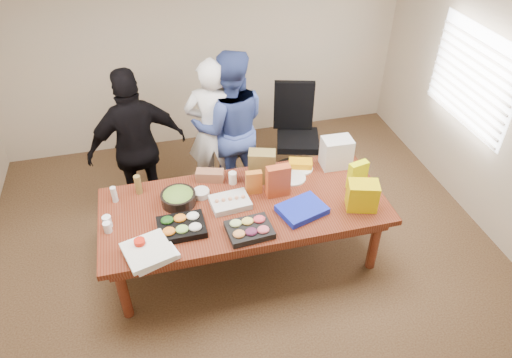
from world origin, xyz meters
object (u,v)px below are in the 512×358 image
object	(u,v)px
person_right	(230,127)
sheet_cake	(230,202)
office_chair	(298,137)
conference_table	(245,231)
salad_bowl	(178,198)
person_center	(214,131)

from	to	relation	value
person_right	sheet_cake	bearing A→B (deg)	83.65
person_right	sheet_cake	world-z (taller)	person_right
office_chair	sheet_cake	distance (m)	1.68
conference_table	person_right	xyz separation A→B (m)	(0.11, 1.16, 0.55)
conference_table	sheet_cake	size ratio (longest dim) A/B	7.47
sheet_cake	salad_bowl	bearing A→B (deg)	156.89
conference_table	office_chair	distance (m)	1.62
sheet_cake	salad_bowl	size ratio (longest dim) A/B	1.09
person_right	sheet_cake	distance (m)	1.17
conference_table	person_center	distance (m)	1.29
person_right	office_chair	bearing A→B (deg)	-167.36
conference_table	person_center	bearing A→B (deg)	94.11
person_center	conference_table	bearing A→B (deg)	109.67
person_right	conference_table	bearing A→B (deg)	90.39
conference_table	person_right	bearing A→B (deg)	84.65
conference_table	sheet_cake	distance (m)	0.43
person_center	salad_bowl	xyz separation A→B (m)	(-0.54, -1.00, -0.09)
person_right	salad_bowl	distance (m)	1.23
salad_bowl	sheet_cake	bearing A→B (deg)	-17.79
sheet_cake	office_chair	bearing A→B (deg)	42.65
conference_table	person_right	distance (m)	1.29
conference_table	salad_bowl	bearing A→B (deg)	163.87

